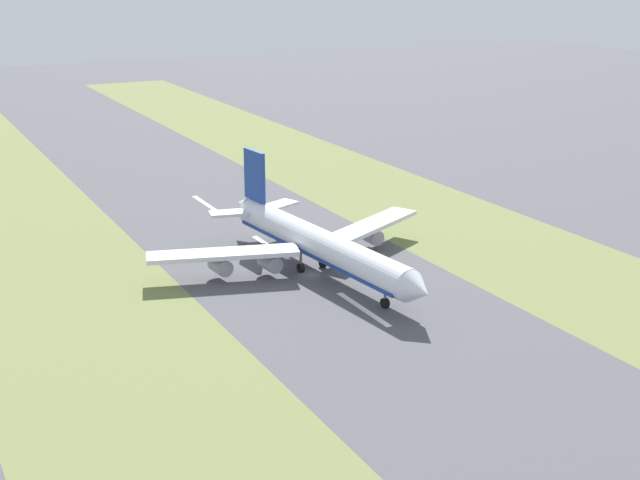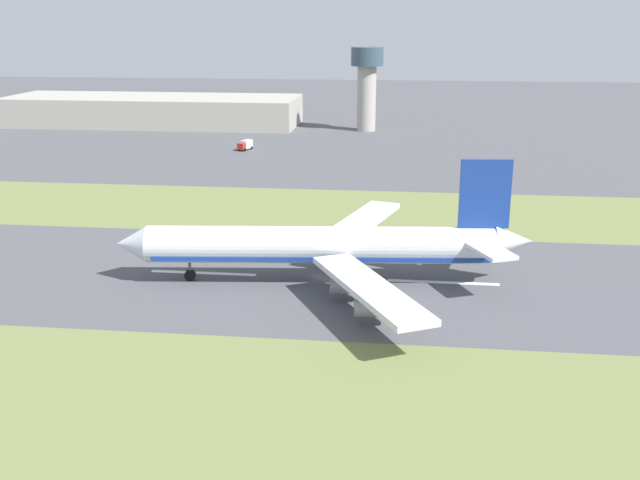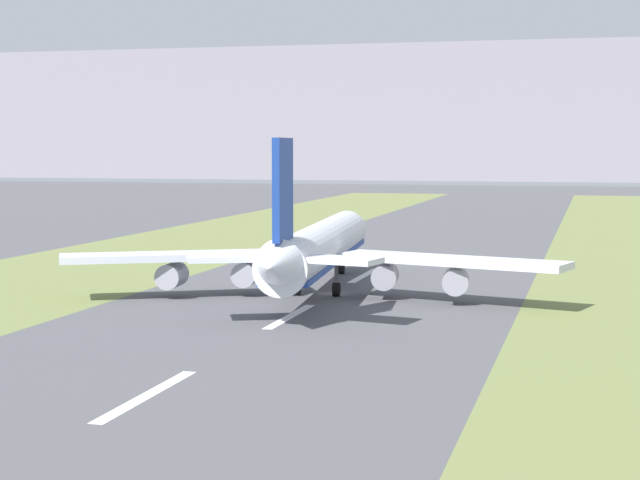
% 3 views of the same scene
% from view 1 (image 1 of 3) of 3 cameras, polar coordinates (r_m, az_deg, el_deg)
% --- Properties ---
extents(ground_plane, '(800.00, 800.00, 0.00)m').
position_cam_1_polar(ground_plane, '(175.31, -0.56, -2.22)').
color(ground_plane, '#4C4C51').
extents(grass_median_west, '(40.00, 600.00, 0.01)m').
position_cam_1_polar(grass_median_west, '(198.53, 11.13, -0.17)').
color(grass_median_west, olive).
rests_on(grass_median_west, ground).
extents(grass_median_east, '(40.00, 600.00, 0.01)m').
position_cam_1_polar(grass_median_east, '(161.56, -15.01, -4.60)').
color(grass_median_east, olive).
rests_on(grass_median_east, ground).
extents(centreline_dash_near, '(1.20, 18.00, 0.01)m').
position_cam_1_polar(centreline_dash_near, '(227.68, -7.30, 2.30)').
color(centreline_dash_near, silver).
rests_on(centreline_dash_near, ground).
extents(centreline_dash_mid, '(1.20, 18.00, 0.01)m').
position_cam_1_polar(centreline_dash_mid, '(192.02, -3.17, -0.46)').
color(centreline_dash_mid, silver).
rests_on(centreline_dash_mid, ground).
extents(centreline_dash_far, '(1.20, 18.00, 0.01)m').
position_cam_1_polar(centreline_dash_far, '(158.45, 2.78, -4.43)').
color(centreline_dash_far, silver).
rests_on(centreline_dash_far, ground).
extents(airplane_main_jet, '(63.82, 67.21, 20.20)m').
position_cam_1_polar(airplane_main_jet, '(175.20, -0.34, -0.15)').
color(airplane_main_jet, silver).
rests_on(airplane_main_jet, ground).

